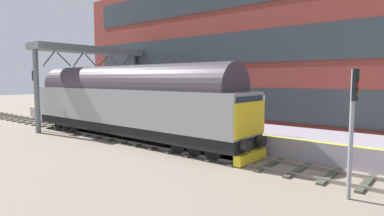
% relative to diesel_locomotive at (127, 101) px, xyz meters
% --- Properties ---
extents(ground_plane, '(140.00, 140.00, 0.00)m').
position_rel_diesel_locomotive_xyz_m(ground_plane, '(-0.00, -4.64, -2.48)').
color(ground_plane, gray).
rests_on(ground_plane, ground).
extents(track_main, '(2.50, 60.00, 0.15)m').
position_rel_diesel_locomotive_xyz_m(track_main, '(-0.00, -4.64, -2.43)').
color(track_main, gray).
rests_on(track_main, ground).
extents(station_platform, '(4.00, 44.00, 1.01)m').
position_rel_diesel_locomotive_xyz_m(station_platform, '(3.60, -4.64, -1.98)').
color(station_platform, '#9C949F').
rests_on(station_platform, ground).
extents(station_building, '(4.37, 43.74, 11.70)m').
position_rel_diesel_locomotive_xyz_m(station_building, '(8.94, -8.38, 3.37)').
color(station_building, brown).
rests_on(station_building, ground).
extents(diesel_locomotive, '(2.74, 17.91, 4.68)m').
position_rel_diesel_locomotive_xyz_m(diesel_locomotive, '(0.00, 0.00, 0.00)').
color(diesel_locomotive, black).
rests_on(diesel_locomotive, ground).
extents(signal_post_mid, '(0.44, 0.22, 4.16)m').
position_rel_diesel_locomotive_xyz_m(signal_post_mid, '(-1.97, -13.47, 0.21)').
color(signal_post_mid, gray).
rests_on(signal_post_mid, ground).
extents(signal_post_far, '(0.44, 0.22, 4.42)m').
position_rel_diesel_locomotive_xyz_m(signal_post_far, '(-1.97, 8.07, 0.28)').
color(signal_post_far, gray).
rests_on(signal_post_far, ground).
extents(platform_number_sign, '(0.10, 0.44, 2.02)m').
position_rel_diesel_locomotive_xyz_m(platform_number_sign, '(2.04, -8.20, -0.14)').
color(platform_number_sign, slate).
rests_on(platform_number_sign, station_platform).
extents(waiting_passenger, '(0.44, 0.49, 1.64)m').
position_rel_diesel_locomotive_xyz_m(waiting_passenger, '(3.65, -4.60, -0.49)').
color(waiting_passenger, '#342B3B').
rests_on(waiting_passenger, station_platform).
extents(overhead_footbridge, '(9.30, 2.00, 6.39)m').
position_rel_diesel_locomotive_xyz_m(overhead_footbridge, '(2.05, 6.96, 3.21)').
color(overhead_footbridge, slate).
rests_on(overhead_footbridge, ground).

